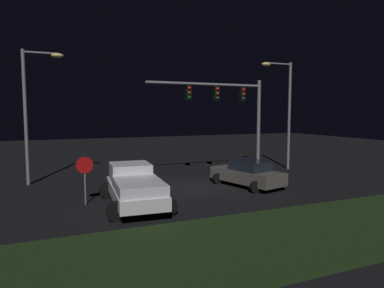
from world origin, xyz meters
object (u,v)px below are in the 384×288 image
(car_sedan, at_px, (248,174))
(street_lamp_right, at_px, (284,102))
(stop_sign, at_px, (85,171))
(pickup_truck, at_px, (134,184))
(traffic_signal_gantry, at_px, (229,103))
(street_lamp_left, at_px, (33,101))

(car_sedan, bearing_deg, street_lamp_right, -68.51)
(car_sedan, distance_m, stop_sign, 9.11)
(stop_sign, bearing_deg, pickup_truck, -25.52)
(pickup_truck, height_order, stop_sign, stop_sign)
(traffic_signal_gantry, xyz_separation_m, stop_sign, (-9.83, -4.22, -3.34))
(pickup_truck, distance_m, stop_sign, 2.34)
(street_lamp_right, height_order, stop_sign, street_lamp_right)
(car_sedan, xyz_separation_m, street_lamp_right, (5.58, 4.03, 4.27))
(car_sedan, bearing_deg, traffic_signal_gantry, -26.04)
(stop_sign, bearing_deg, street_lamp_left, 110.68)
(car_sedan, bearing_deg, street_lamp_left, 50.14)
(traffic_signal_gantry, distance_m, street_lamp_right, 4.82)
(pickup_truck, height_order, traffic_signal_gantry, traffic_signal_gantry)
(pickup_truck, bearing_deg, traffic_signal_gantry, -52.29)
(pickup_truck, xyz_separation_m, street_lamp_left, (-4.26, 6.84, 3.95))
(traffic_signal_gantry, bearing_deg, street_lamp_right, 3.51)
(stop_sign, bearing_deg, traffic_signal_gantry, 23.22)
(pickup_truck, relative_size, stop_sign, 2.48)
(car_sedan, height_order, street_lamp_left, street_lamp_left)
(street_lamp_left, bearing_deg, pickup_truck, -58.08)
(street_lamp_left, height_order, street_lamp_right, street_lamp_right)
(pickup_truck, relative_size, car_sedan, 1.17)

